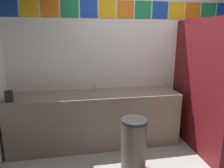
% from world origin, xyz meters
% --- Properties ---
extents(wall_back, '(4.38, 0.09, 2.52)m').
position_xyz_m(wall_back, '(0.00, 1.49, 1.27)').
color(wall_back, white).
rests_on(wall_back, ground_plane).
extents(vanity_counter, '(2.61, 0.61, 0.85)m').
position_xyz_m(vanity_counter, '(-0.83, 1.14, 0.43)').
color(vanity_counter, gray).
rests_on(vanity_counter, ground_plane).
extents(faucet_center, '(0.04, 0.10, 0.14)m').
position_xyz_m(faucet_center, '(-0.83, 1.23, 0.90)').
color(faucet_center, silver).
rests_on(faucet_center, vanity_counter).
extents(soap_dispenser, '(0.09, 0.09, 0.16)m').
position_xyz_m(soap_dispenser, '(-2.02, 0.95, 0.93)').
color(soap_dispenser, black).
rests_on(soap_dispenser, vanity_counter).
extents(stall_divider, '(0.92, 1.37, 1.96)m').
position_xyz_m(stall_divider, '(0.81, 0.51, 0.98)').
color(stall_divider, maroon).
rests_on(stall_divider, ground_plane).
extents(toilet, '(0.39, 0.49, 0.74)m').
position_xyz_m(toilet, '(1.10, 0.96, 0.30)').
color(toilet, white).
rests_on(toilet, ground_plane).
extents(trash_bin, '(0.33, 0.33, 0.73)m').
position_xyz_m(trash_bin, '(-0.43, 0.33, 0.37)').
color(trash_bin, brown).
rests_on(trash_bin, ground_plane).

